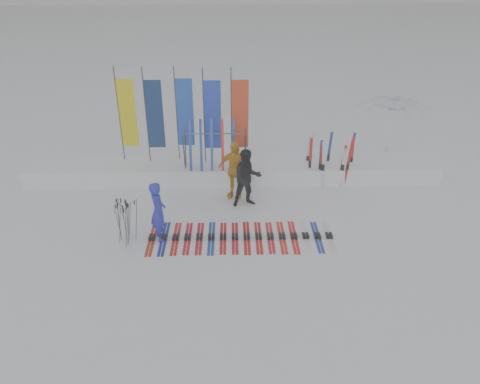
{
  "coord_description": "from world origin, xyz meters",
  "views": [
    {
      "loc": [
        -0.03,
        -10.1,
        7.15
      ],
      "look_at": [
        0.2,
        1.6,
        1.0
      ],
      "focal_mm": 35.0,
      "sensor_mm": 36.0,
      "label": 1
    }
  ],
  "objects_px": {
    "person_blue": "(158,211)",
    "person_yellow": "(234,170)",
    "ski_row": "(240,237)",
    "person_black": "(247,178)",
    "tent_canopy": "(390,127)",
    "ski_rack": "(215,145)"
  },
  "relations": [
    {
      "from": "person_yellow",
      "to": "ski_row",
      "type": "bearing_deg",
      "value": -61.73
    },
    {
      "from": "person_black",
      "to": "person_yellow",
      "type": "distance_m",
      "value": 0.66
    },
    {
      "from": "person_blue",
      "to": "person_black",
      "type": "bearing_deg",
      "value": -73.81
    },
    {
      "from": "ski_row",
      "to": "ski_rack",
      "type": "height_order",
      "value": "ski_rack"
    },
    {
      "from": "person_blue",
      "to": "ski_row",
      "type": "relative_size",
      "value": 0.34
    },
    {
      "from": "person_blue",
      "to": "person_black",
      "type": "xyz_separation_m",
      "value": [
        2.46,
        1.86,
        0.06
      ]
    },
    {
      "from": "ski_row",
      "to": "person_yellow",
      "type": "bearing_deg",
      "value": 93.2
    },
    {
      "from": "person_black",
      "to": "ski_rack",
      "type": "relative_size",
      "value": 0.9
    },
    {
      "from": "person_blue",
      "to": "person_black",
      "type": "height_order",
      "value": "person_black"
    },
    {
      "from": "person_yellow",
      "to": "tent_canopy",
      "type": "distance_m",
      "value": 6.61
    },
    {
      "from": "tent_canopy",
      "to": "ski_rack",
      "type": "height_order",
      "value": "tent_canopy"
    },
    {
      "from": "person_black",
      "to": "person_yellow",
      "type": "relative_size",
      "value": 0.97
    },
    {
      "from": "person_black",
      "to": "ski_row",
      "type": "relative_size",
      "value": 0.36
    },
    {
      "from": "person_blue",
      "to": "person_yellow",
      "type": "xyz_separation_m",
      "value": [
        2.07,
        2.4,
        0.09
      ]
    },
    {
      "from": "person_black",
      "to": "person_yellow",
      "type": "height_order",
      "value": "person_yellow"
    },
    {
      "from": "person_blue",
      "to": "ski_row",
      "type": "bearing_deg",
      "value": -111.66
    },
    {
      "from": "person_yellow",
      "to": "ski_row",
      "type": "height_order",
      "value": "person_yellow"
    },
    {
      "from": "tent_canopy",
      "to": "ski_rack",
      "type": "xyz_separation_m",
      "value": [
        -6.45,
        -2.09,
        0.18
      ]
    },
    {
      "from": "ski_rack",
      "to": "person_blue",
      "type": "bearing_deg",
      "value": -112.96
    },
    {
      "from": "person_blue",
      "to": "ski_row",
      "type": "distance_m",
      "value": 2.36
    },
    {
      "from": "tent_canopy",
      "to": "ski_row",
      "type": "bearing_deg",
      "value": -135.81
    },
    {
      "from": "person_blue",
      "to": "person_yellow",
      "type": "bearing_deg",
      "value": -61.77
    }
  ]
}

